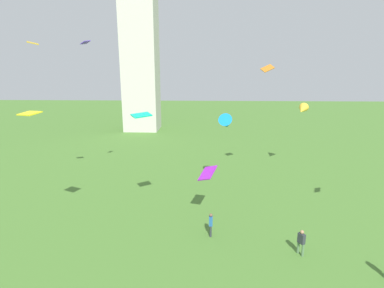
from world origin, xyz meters
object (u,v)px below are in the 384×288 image
person_3 (301,241)px  kite_flying_4 (85,42)px  kite_flying_6 (302,110)px  kite_flying_1 (141,115)px  kite_flying_0 (33,43)px  kite_flying_3 (208,173)px  person_2 (211,223)px  kite_flying_8 (30,113)px  kite_flying_7 (268,68)px  kite_flying_5 (226,123)px

person_3 → kite_flying_4: kite_flying_4 is taller
kite_flying_4 → kite_flying_6: size_ratio=0.51×
kite_flying_1 → kite_flying_4: kite_flying_4 is taller
person_3 → kite_flying_6: bearing=133.6°
kite_flying_0 → kite_flying_6: bearing=-14.9°
kite_flying_1 → kite_flying_4: size_ratio=1.57×
kite_flying_0 → kite_flying_1: bearing=-57.6°
kite_flying_3 → kite_flying_4: 16.17m
person_2 → kite_flying_8: size_ratio=1.03×
kite_flying_3 → kite_flying_7: kite_flying_7 is taller
kite_flying_1 → kite_flying_5: kite_flying_1 is taller
kite_flying_4 → kite_flying_6: kite_flying_4 is taller
person_3 → kite_flying_0: 24.94m
kite_flying_0 → kite_flying_8: kite_flying_0 is taller
person_2 → kite_flying_7: (5.38, 10.25, 10.63)m
kite_flying_1 → kite_flying_5: (6.49, 7.58, -1.83)m
kite_flying_1 → kite_flying_0: bearing=122.9°
person_2 → kite_flying_6: size_ratio=0.83×
kite_flying_3 → kite_flying_4: (-11.04, 6.31, 9.99)m
kite_flying_4 → kite_flying_7: size_ratio=0.76×
person_2 → kite_flying_1: (-4.93, 1.60, 7.34)m
kite_flying_0 → kite_flying_7: 20.46m
person_3 → kite_flying_8: 18.93m
kite_flying_1 → kite_flying_3: size_ratio=0.84×
person_3 → kite_flying_5: bearing=169.4°
kite_flying_4 → kite_flying_7: bearing=113.8°
kite_flying_3 → kite_flying_7: size_ratio=1.42×
person_2 → kite_flying_7: kite_flying_7 is taller
person_3 → kite_flying_6: (4.70, 16.39, 6.23)m
kite_flying_3 → kite_flying_6: (10.53, 12.02, 3.37)m
kite_flying_7 → person_2: bearing=44.2°
kite_flying_0 → kite_flying_5: size_ratio=0.42×
person_3 → kite_flying_0: bearing=-141.6°
person_3 → kite_flying_7: 16.23m
kite_flying_1 → kite_flying_5: size_ratio=0.65×
kite_flying_6 → kite_flying_7: kite_flying_7 is taller
person_3 → kite_flying_1: kite_flying_1 is taller
person_2 → kite_flying_0: kite_flying_0 is taller
person_3 → kite_flying_3: size_ratio=0.90×
kite_flying_3 → kite_flying_5: size_ratio=0.78×
person_2 → kite_flying_7: size_ratio=1.25×
kite_flying_1 → kite_flying_7: (10.31, 8.65, 3.29)m
person_3 → kite_flying_0: kite_flying_0 is taller
kite_flying_7 → kite_flying_8: 20.37m
kite_flying_1 → kite_flying_8: (-6.71, -2.16, 0.37)m
person_2 → kite_flying_4: kite_flying_4 is taller
kite_flying_3 → kite_flying_5: (1.80, 6.85, 2.63)m
kite_flying_5 → kite_flying_7: kite_flying_7 is taller
kite_flying_0 → kite_flying_5: bearing=-22.0°
kite_flying_6 → kite_flying_8: bearing=-115.8°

